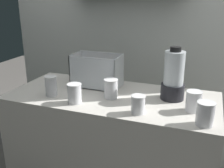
{
  "coord_description": "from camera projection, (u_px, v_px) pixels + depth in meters",
  "views": [
    {
      "loc": [
        0.58,
        -1.57,
        1.55
      ],
      "look_at": [
        0.0,
        0.0,
        0.98
      ],
      "focal_mm": 42.52,
      "sensor_mm": 36.0,
      "label": 1
    }
  ],
  "objects": [
    {
      "name": "counter",
      "position": [
        112.0,
        152.0,
        1.94
      ],
      "size": [
        1.4,
        0.64,
        0.9
      ],
      "primitive_type": "cube",
      "color": "beige",
      "rests_on": "ground_plane"
    },
    {
      "name": "back_wall_unit",
      "position": [
        142.0,
        28.0,
        2.36
      ],
      "size": [
        2.6,
        0.24,
        2.5
      ],
      "color": "silver",
      "rests_on": "ground_plane"
    },
    {
      "name": "carrot_display_bin",
      "position": [
        97.0,
        76.0,
        1.95
      ],
      "size": [
        0.35,
        0.2,
        0.24
      ],
      "color": "white",
      "rests_on": "counter"
    },
    {
      "name": "blender_pitcher",
      "position": [
        173.0,
        77.0,
        1.69
      ],
      "size": [
        0.15,
        0.15,
        0.34
      ],
      "color": "black",
      "rests_on": "counter"
    },
    {
      "name": "juice_cup_orange_far_left",
      "position": [
        51.0,
        87.0,
        1.77
      ],
      "size": [
        0.08,
        0.08,
        0.13
      ],
      "color": "white",
      "rests_on": "counter"
    },
    {
      "name": "juice_cup_mango_left",
      "position": [
        75.0,
        95.0,
        1.65
      ],
      "size": [
        0.09,
        0.09,
        0.12
      ],
      "color": "white",
      "rests_on": "counter"
    },
    {
      "name": "juice_cup_pomegranate_middle",
      "position": [
        111.0,
        90.0,
        1.73
      ],
      "size": [
        0.09,
        0.09,
        0.13
      ],
      "color": "white",
      "rests_on": "counter"
    },
    {
      "name": "juice_cup_mango_right",
      "position": [
        138.0,
        106.0,
        1.51
      ],
      "size": [
        0.08,
        0.08,
        0.11
      ],
      "color": "white",
      "rests_on": "counter"
    },
    {
      "name": "juice_cup_orange_far_right",
      "position": [
        193.0,
        102.0,
        1.54
      ],
      "size": [
        0.09,
        0.09,
        0.12
      ],
      "color": "white",
      "rests_on": "counter"
    },
    {
      "name": "juice_cup_mango_rightmost",
      "position": [
        205.0,
        115.0,
        1.37
      ],
      "size": [
        0.1,
        0.1,
        0.13
      ],
      "color": "white",
      "rests_on": "counter"
    }
  ]
}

